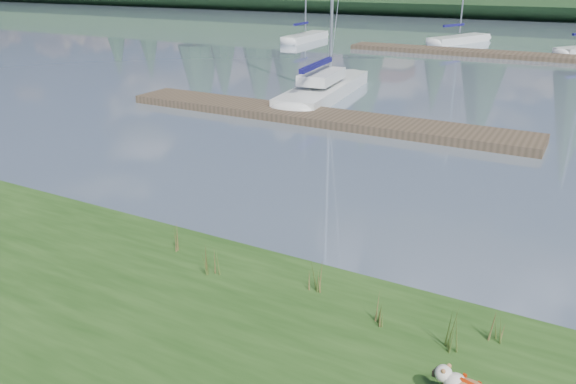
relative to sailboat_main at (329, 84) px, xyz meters
The scene contains 13 objects.
ground 17.20m from the sailboat_main, 70.87° to the left, with size 200.00×200.00×0.00m, color gray.
sailboat_main is the anchor object (origin of this frame).
dock_near 5.04m from the sailboat_main, 71.02° to the right, with size 16.00×2.00×0.30m, color #4C3D2C.
dock_far 17.95m from the sailboat_main, 64.82° to the left, with size 26.00×2.20×0.30m, color #4C3D2C.
sailboat_bg_0 21.39m from the sailboat_main, 119.49° to the left, with size 1.63×6.98×10.17m.
sailboat_bg_1 23.01m from the sailboat_main, 87.83° to the left, with size 3.95×7.22×10.84m.
weed_0 17.42m from the sailboat_main, 71.65° to the right, with size 0.17×0.14×0.65m.
weed_1 17.69m from the sailboat_main, 65.82° to the right, with size 0.17×0.14×0.55m.
weed_2 19.16m from the sailboat_main, 60.11° to the right, with size 0.17×0.14×0.74m.
weed_3 16.66m from the sailboat_main, 74.99° to the right, with size 0.17×0.14×0.60m.
weed_4 18.55m from the sailboat_main, 62.82° to the right, with size 0.17×0.14×0.51m.
weed_5 18.94m from the sailboat_main, 57.98° to the right, with size 0.17×0.14×0.49m.
mud_lip 16.36m from the sailboat_main, 69.85° to the right, with size 60.00×0.50×0.14m, color #33281C.
Camera 1 is at (5.05, -9.50, 5.19)m, focal length 35.00 mm.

